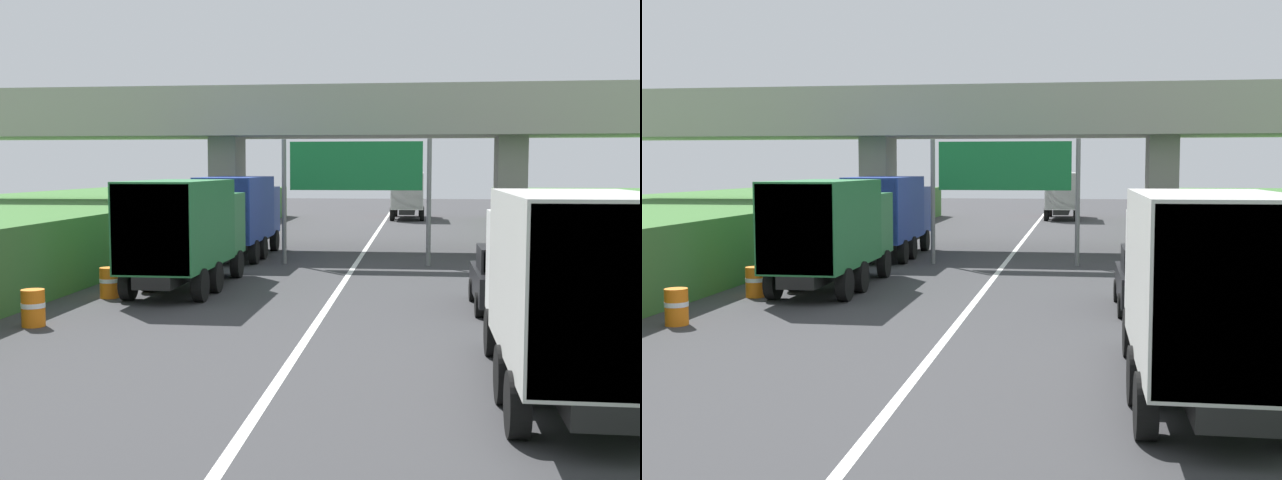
% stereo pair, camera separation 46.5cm
% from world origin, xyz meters
% --- Properties ---
extents(lane_centre_stripe, '(0.20, 101.53, 0.01)m').
position_xyz_m(lane_centre_stripe, '(0.00, 30.77, 0.00)').
color(lane_centre_stripe, white).
rests_on(lane_centre_stripe, ground).
extents(overpass_bridge, '(40.00, 4.80, 7.44)m').
position_xyz_m(overpass_bridge, '(0.00, 38.46, 5.57)').
color(overpass_bridge, '#9E998E').
rests_on(overpass_bridge, ground).
extents(overhead_highway_sign, '(5.88, 0.18, 4.94)m').
position_xyz_m(overhead_highway_sign, '(0.00, 32.56, 3.60)').
color(overhead_highway_sign, slate).
rests_on(overhead_highway_sign, ground).
extents(truck_blue, '(2.44, 7.30, 3.44)m').
position_xyz_m(truck_blue, '(-5.08, 34.50, 1.93)').
color(truck_blue, black).
rests_on(truck_blue, ground).
extents(truck_white, '(2.44, 7.30, 3.44)m').
position_xyz_m(truck_white, '(4.98, 14.68, 1.93)').
color(truck_white, black).
rests_on(truck_white, ground).
extents(truck_red, '(2.44, 7.30, 3.44)m').
position_xyz_m(truck_red, '(1.60, 61.37, 1.93)').
color(truck_red, black).
rests_on(truck_red, ground).
extents(truck_green, '(2.44, 7.30, 3.44)m').
position_xyz_m(truck_green, '(-4.77, 25.46, 1.93)').
color(truck_green, black).
rests_on(truck_green, ground).
extents(car_black, '(1.86, 4.10, 1.72)m').
position_xyz_m(car_black, '(4.87, 22.97, 0.86)').
color(car_black, black).
rests_on(car_black, ground).
extents(construction_barrel_3, '(0.57, 0.57, 0.90)m').
position_xyz_m(construction_barrel_3, '(-6.74, 19.21, 0.46)').
color(construction_barrel_3, orange).
rests_on(construction_barrel_3, ground).
extents(construction_barrel_4, '(0.57, 0.57, 0.90)m').
position_xyz_m(construction_barrel_4, '(-6.54, 23.54, 0.46)').
color(construction_barrel_4, orange).
rests_on(construction_barrel_4, ground).
extents(construction_barrel_5, '(0.57, 0.57, 0.90)m').
position_xyz_m(construction_barrel_5, '(-6.53, 27.86, 0.46)').
color(construction_barrel_5, orange).
rests_on(construction_barrel_5, ground).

